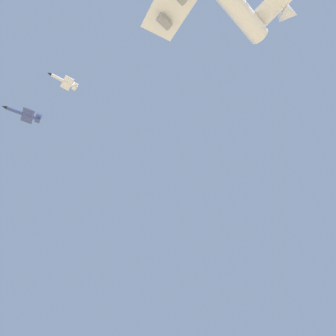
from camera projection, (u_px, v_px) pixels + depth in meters
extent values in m
cone|color=white|center=(290.00, 14.00, 95.57)|extent=(7.16, 7.46, 5.76)
cylinder|color=gray|center=(164.00, 22.00, 100.43)|extent=(4.93, 5.82, 3.00)
cube|color=white|center=(275.00, 3.00, 93.35)|extent=(20.13, 19.74, 7.06)
cylinder|color=silver|center=(64.00, 81.00, 147.18)|extent=(8.74, 11.47, 1.50)
cone|color=black|center=(49.00, 74.00, 143.79)|extent=(2.38, 2.50, 1.50)
cube|color=silver|center=(67.00, 83.00, 147.73)|extent=(9.07, 8.22, 0.24)
cube|color=silver|center=(76.00, 85.00, 150.90)|extent=(1.55, 2.07, 2.60)
cube|color=silver|center=(75.00, 87.00, 149.79)|extent=(5.07, 4.41, 0.20)
cylinder|color=#38478C|center=(24.00, 114.00, 122.14)|extent=(9.74, 10.72, 1.50)
cone|color=black|center=(4.00, 107.00, 119.28)|extent=(2.45, 2.49, 1.50)
cube|color=#38478C|center=(28.00, 116.00, 122.59)|extent=(8.91, 8.60, 0.24)
cube|color=#38478C|center=(39.00, 116.00, 125.47)|extent=(1.74, 1.93, 2.60)
cube|color=#38478C|center=(38.00, 119.00, 124.36)|extent=(4.92, 4.68, 0.20)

